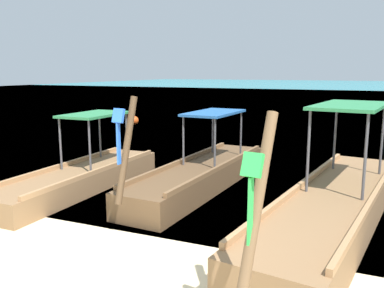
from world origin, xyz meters
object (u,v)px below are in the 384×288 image
longtail_boat_blue_ribbon (201,174)px  mooring_buoy_near (134,120)px  longtail_boat_green_ribbon (335,206)px  longtail_boat_turquoise_ribbon (80,177)px

longtail_boat_blue_ribbon → mooring_buoy_near: size_ratio=13.27×
longtail_boat_blue_ribbon → longtail_boat_green_ribbon: (3.17, -1.33, 0.03)m
longtail_boat_turquoise_ribbon → longtail_boat_blue_ribbon: 2.91m
longtail_boat_turquoise_ribbon → longtail_boat_green_ribbon: bearing=-0.5°
longtail_boat_turquoise_ribbon → longtail_boat_green_ribbon: (5.78, -0.05, 0.06)m
longtail_boat_turquoise_ribbon → mooring_buoy_near: size_ratio=12.06×
longtail_boat_turquoise_ribbon → longtail_boat_blue_ribbon: (2.61, 1.28, 0.03)m
longtail_boat_green_ribbon → longtail_boat_turquoise_ribbon: bearing=179.5°
longtail_boat_blue_ribbon → mooring_buoy_near: (-7.60, 9.44, -0.10)m
longtail_boat_green_ribbon → mooring_buoy_near: bearing=135.0°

